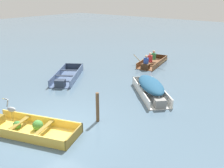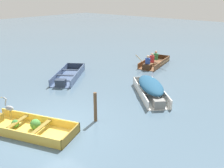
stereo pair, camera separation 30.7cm
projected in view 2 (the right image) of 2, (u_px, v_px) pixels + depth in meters
The scene contains 7 objects.
ground_plane at pixel (54, 126), 9.12m from camera, with size 80.00×80.00×0.00m, color slate.
dinghy_yellow_foreground at pixel (26, 127), 8.82m from camera, with size 3.61×2.32×0.41m.
skiff_slate_blue_near_moored at pixel (68, 76), 14.14m from camera, with size 2.86×3.45×0.42m.
skiff_white_mid_moored at pixel (151, 87), 11.68m from camera, with size 3.08×3.00×0.75m.
rowboat_wooden_brown_with_crew at pixel (153, 62), 16.70m from camera, with size 2.35×3.29×0.93m.
heron_on_dinghy at pixel (9, 107), 8.59m from camera, with size 0.44×0.26×0.84m.
mooring_post at pixel (95, 107), 9.31m from camera, with size 0.13×0.13×1.16m, color brown.
Camera 2 is at (6.82, -4.73, 4.59)m, focal length 40.00 mm.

